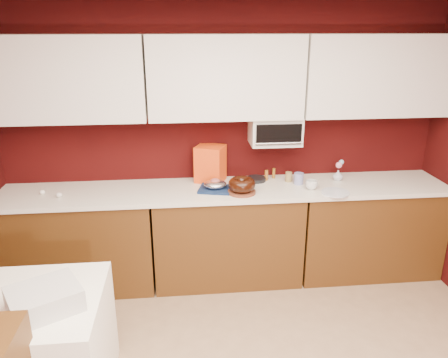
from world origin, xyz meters
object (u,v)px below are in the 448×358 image
Objects in this scene: flower_vase at (338,175)px; foil_ham_nest at (215,184)px; bundt_cake at (242,184)px; pandoro_box at (210,164)px; toaster_oven at (275,130)px; blue_jar at (299,179)px; newspaper_stack at (44,299)px; dining_table at (23,353)px; coffee_mug at (311,184)px.

foil_ham_nest is at bearing -172.94° from flower_vase.
pandoro_box reaches higher than bundt_cake.
toaster_oven is 1.91× the size of bundt_cake.
foil_ham_nest is 0.77m from blue_jar.
foil_ham_nest reaches higher than newspaper_stack.
pandoro_box reaches higher than newspaper_stack.
pandoro_box is (-0.02, 0.25, 0.11)m from foil_ham_nest.
toaster_oven is 0.73m from foil_ham_nest.
dining_table is 2.90m from flower_vase.
dining_table is at bearing -140.87° from toaster_oven.
blue_jar reaches higher than newspaper_stack.
blue_jar reaches higher than dining_table.
coffee_mug is (0.62, 0.03, -0.03)m from bundt_cake.
foil_ham_nest is at bearing 175.66° from coffee_mug.
flower_vase is (0.60, -0.07, -0.42)m from toaster_oven.
foil_ham_nest is at bearing -173.84° from blue_jar.
dining_table is 2.99× the size of pandoro_box.
coffee_mug is at bearing 2.93° from bundt_cake.
foil_ham_nest is (-0.56, -0.21, -0.42)m from toaster_oven.
bundt_cake is 0.63m from coffee_mug.
flower_vase is 2.72m from newspaper_stack.
blue_jar is at bearing 38.57° from newspaper_stack.
flower_vase is (1.16, 0.14, 0.00)m from foil_ham_nest.
foil_ham_nest reaches higher than dining_table.
newspaper_stack is (-1.06, -1.64, -0.25)m from pandoro_box.
toaster_oven is 0.49m from blue_jar.
pandoro_box reaches higher than foil_ham_nest.
toaster_oven reaches higher than bundt_cake.
flower_vase is 0.30× the size of newspaper_stack.
newspaper_stack is at bearing -135.67° from toaster_oven.
pandoro_box reaches higher than flower_vase.
toaster_oven is 0.45× the size of dining_table.
toaster_oven is 0.60m from bundt_cake.
foil_ham_nest is at bearing 52.19° from newspaper_stack.
toaster_oven reaches higher than newspaper_stack.
newspaper_stack is at bearing -25.20° from dining_table.
dining_table is 4.99× the size of foil_ham_nest.
dining_table is at bearing -134.90° from foil_ham_nest.
newspaper_stack is at bearing -145.57° from flower_vase.
blue_jar is (2.06, 1.38, 0.58)m from dining_table.
flower_vase reaches higher than foil_ham_nest.
newspaper_stack is at bearing -141.43° from blue_jar.
foil_ham_nest is 2.01× the size of coffee_mug.
flower_vase is at bearing 14.33° from bundt_cake.
newspaper_stack is at bearing -135.12° from bundt_cake.
pandoro_box is (-0.58, 0.04, -0.31)m from toaster_oven.
foil_ham_nest is 0.27m from pandoro_box.
flower_vase reaches higher than blue_jar.
foil_ham_nest is 1.17m from flower_vase.
toaster_oven is at bearing 20.65° from foil_ham_nest.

